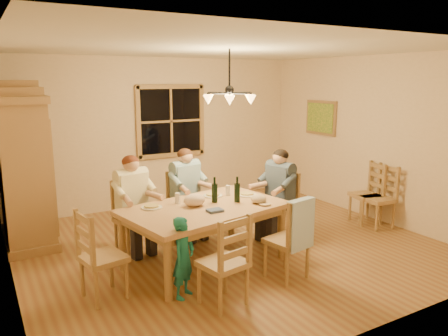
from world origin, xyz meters
TOP-DOWN VIEW (x-y plane):
  - floor at (0.00, 0.00)m, footprint 5.50×5.50m
  - ceiling at (0.00, 0.00)m, footprint 5.50×5.00m
  - wall_back at (0.00, 2.50)m, footprint 5.50×0.02m
  - wall_left at (-2.75, 0.00)m, footprint 0.02×5.00m
  - wall_right at (2.75, 0.00)m, footprint 0.02×5.00m
  - window at (0.20, 2.47)m, footprint 1.30×0.06m
  - painting at (2.71, 1.20)m, footprint 0.06×0.78m
  - chandelier at (-0.00, 0.00)m, footprint 0.77×0.68m
  - armoire at (-2.42, 1.60)m, footprint 0.66×1.40m
  - dining_table at (-0.58, -0.38)m, footprint 2.16×1.55m
  - chair_far_left at (-1.24, 0.44)m, footprint 0.51×0.49m
  - chair_far_right at (-0.37, 0.60)m, footprint 0.51×0.49m
  - chair_near_left at (-0.89, -1.39)m, footprint 0.51×0.49m
  - chair_near_right at (0.08, -1.20)m, footprint 0.51×0.49m
  - chair_end_left at (-1.92, -0.63)m, footprint 0.49×0.51m
  - chair_end_right at (0.77, -0.13)m, footprint 0.49×0.51m
  - adult_woman at (-1.24, 0.44)m, footprint 0.45×0.48m
  - adult_plaid_man at (-0.37, 0.60)m, footprint 0.45×0.48m
  - adult_slate_man at (0.77, -0.13)m, footprint 0.48×0.45m
  - towel at (0.11, -1.39)m, footprint 0.39×0.17m
  - wine_bottle_a at (-0.39, -0.29)m, footprint 0.08×0.08m
  - wine_bottle_b at (-0.13, -0.41)m, footprint 0.08×0.08m
  - plate_woman at (-1.18, -0.13)m, footprint 0.26×0.26m
  - plate_plaid at (-0.27, -0.02)m, footprint 0.26×0.26m
  - plate_slate at (0.15, -0.22)m, footprint 0.26×0.26m
  - wine_glass_a at (-0.83, -0.11)m, footprint 0.06×0.06m
  - wine_glass_b at (-0.07, -0.08)m, footprint 0.06×0.06m
  - cap at (0.08, -0.60)m, footprint 0.20×0.20m
  - napkin at (-0.58, -0.65)m, footprint 0.20×0.17m
  - cloth_bundle at (-0.69, -0.31)m, footprint 0.28×0.22m
  - child at (-1.18, -1.04)m, footprint 0.39×0.37m
  - chair_spare_front at (2.45, -0.48)m, footprint 0.46×0.48m
  - chair_spare_back at (2.45, -0.23)m, footprint 0.51×0.53m

SIDE VIEW (x-z plane):
  - floor at x=0.00m, z-range 0.00..0.00m
  - chair_far_left at x=-1.24m, z-range -0.19..0.80m
  - chair_far_right at x=-0.37m, z-range -0.19..0.80m
  - chair_near_left at x=-0.89m, z-range -0.19..0.80m
  - chair_near_right at x=0.08m, z-range -0.19..0.80m
  - chair_end_left at x=-1.92m, z-range -0.19..0.80m
  - chair_end_right at x=0.77m, z-range -0.19..0.80m
  - chair_spare_front at x=2.45m, z-range -0.19..0.80m
  - chair_spare_back at x=2.45m, z-range -0.19..0.80m
  - child at x=-1.18m, z-range 0.00..0.90m
  - dining_table at x=-0.58m, z-range 0.28..1.04m
  - towel at x=0.11m, z-range 0.41..0.99m
  - plate_woman at x=-1.18m, z-range 0.76..0.78m
  - plate_plaid at x=-0.27m, z-range 0.76..0.78m
  - plate_slate at x=0.15m, z-range 0.76..0.78m
  - napkin at x=-0.58m, z-range 0.76..0.79m
  - cap at x=0.08m, z-range 0.76..0.87m
  - wine_glass_a at x=-0.83m, z-range 0.76..0.90m
  - wine_glass_b at x=-0.07m, z-range 0.76..0.90m
  - cloth_bundle at x=-0.69m, z-range 0.76..0.91m
  - adult_woman at x=-1.24m, z-range 0.40..1.28m
  - adult_plaid_man at x=-0.37m, z-range 0.40..1.28m
  - adult_slate_man at x=0.77m, z-range 0.40..1.28m
  - wine_bottle_a at x=-0.39m, z-range 0.76..1.09m
  - wine_bottle_b at x=-0.13m, z-range 0.76..1.09m
  - armoire at x=-2.42m, z-range -0.09..2.21m
  - wall_back at x=0.00m, z-range 0.00..2.70m
  - wall_left at x=-2.75m, z-range 0.00..2.70m
  - wall_right at x=2.75m, z-range 0.00..2.70m
  - window at x=0.20m, z-range 0.90..2.20m
  - painting at x=2.71m, z-range 1.28..1.92m
  - chandelier at x=0.00m, z-range 1.72..2.43m
  - ceiling at x=0.00m, z-range 2.69..2.71m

